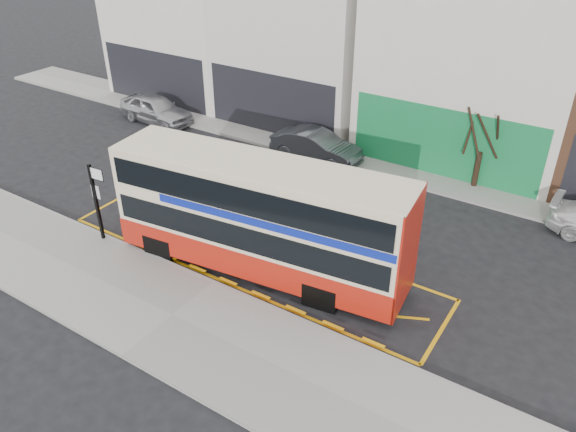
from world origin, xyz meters
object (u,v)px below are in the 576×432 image
Objects in this scene: double_decker_bus at (261,217)px; car_grey at (316,146)px; bus_stop_post at (96,195)px; street_tree_right at (486,120)px; car_silver at (156,109)px; street_tree_left at (148,31)px.

double_decker_bus is 8.99m from car_grey.
street_tree_right is (10.05, 11.41, 1.17)m from bus_stop_post.
street_tree_right is (16.77, 1.77, 2.36)m from car_silver.
street_tree_left is at bearing 138.32° from double_decker_bus.
street_tree_right is (4.28, 9.65, 1.03)m from double_decker_bus.
bus_stop_post is at bearing -52.06° from street_tree_left.
bus_stop_post is at bearing 164.16° from car_grey.
bus_stop_post reaches higher than car_grey.
bus_stop_post is at bearing -169.62° from double_decker_bus.
bus_stop_post is 0.53× the size of street_tree_left.
bus_stop_post is (-5.77, -1.76, -0.14)m from double_decker_bus.
double_decker_bus is at bearing -161.16° from car_grey.
street_tree_left is (-12.96, 2.68, 3.09)m from car_grey.
double_decker_bus is 10.60m from street_tree_right.
street_tree_left is at bearing 175.86° from street_tree_right.
street_tree_right reaches higher than car_silver.
street_tree_right is (7.11, 1.23, 2.39)m from car_grey.
street_tree_right is at bearing 43.45° from bus_stop_post.
double_decker_bus is at bearing -119.18° from car_silver.
street_tree_right reaches higher than bus_stop_post.
street_tree_left is 20.14m from street_tree_right.
street_tree_left is at bearing 78.59° from car_grey.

